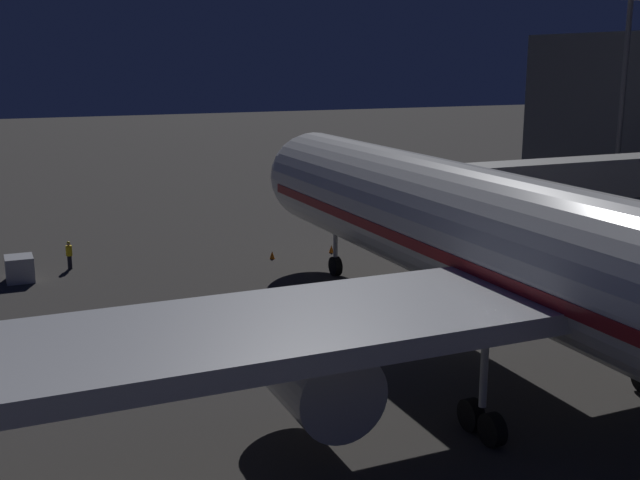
{
  "coord_description": "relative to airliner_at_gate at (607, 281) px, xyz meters",
  "views": [
    {
      "loc": [
        19.76,
        32.79,
        13.22
      ],
      "look_at": [
        3.0,
        -5.9,
        3.5
      ],
      "focal_mm": 44.19,
      "sensor_mm": 36.0,
      "label": 1
    }
  ],
  "objects": [
    {
      "name": "ground_plane",
      "position": [
        0.0,
        -12.48,
        -5.63
      ],
      "size": [
        320.0,
        320.0,
        0.0
      ],
      "primitive_type": "plane",
      "color": "#383533"
    },
    {
      "name": "airliner_at_gate",
      "position": [
        0.0,
        0.0,
        0.0
      ],
      "size": [
        54.11,
        59.74,
        19.47
      ],
      "color": "silver",
      "rests_on": "ground_plane"
    },
    {
      "name": "jet_bridge",
      "position": [
        -12.3,
        -18.67,
        0.13
      ],
      "size": [
        23.03,
        3.4,
        7.29
      ],
      "color": "#9E9E99",
      "rests_on": "ground_plane"
    },
    {
      "name": "apron_floodlight_mast",
      "position": [
        -25.5,
        -26.23,
        4.86
      ],
      "size": [
        2.9,
        0.5,
        18.09
      ],
      "color": "#59595E",
      "rests_on": "ground_plane"
    },
    {
      "name": "baggage_container_near_belt",
      "position": [
        18.17,
        -29.38,
        -4.86
      ],
      "size": [
        1.63,
        1.84,
        1.54
      ],
      "primitive_type": "cube",
      "color": "#B7BABF",
      "rests_on": "ground_plane"
    },
    {
      "name": "ground_crew_near_nose_gear",
      "position": [
        15.07,
        -31.09,
        -4.62
      ],
      "size": [
        0.4,
        0.4,
        1.83
      ],
      "color": "black",
      "rests_on": "ground_plane"
    },
    {
      "name": "traffic_cone_nose_port",
      "position": [
        -2.2,
        -28.37,
        -5.35
      ],
      "size": [
        0.36,
        0.36,
        0.55
      ],
      "primitive_type": "cone",
      "color": "orange",
      "rests_on": "ground_plane"
    },
    {
      "name": "traffic_cone_nose_starboard",
      "position": [
        2.2,
        -28.37,
        -5.35
      ],
      "size": [
        0.36,
        0.36,
        0.55
      ],
      "primitive_type": "cone",
      "color": "orange",
      "rests_on": "ground_plane"
    }
  ]
}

